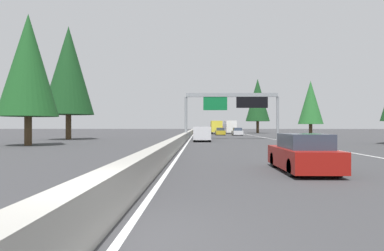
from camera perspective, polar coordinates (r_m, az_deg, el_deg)
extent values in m
plane|color=#38383A|center=(65.38, -0.11, -1.66)|extent=(320.00, 320.00, 0.00)
cube|color=#9E9B93|center=(85.37, -0.01, -1.00)|extent=(180.00, 0.56, 0.90)
cube|color=silver|center=(76.03, 8.78, -1.44)|extent=(160.00, 0.16, 0.01)
cube|color=silver|center=(75.37, 0.25, -1.45)|extent=(160.00, 0.16, 0.01)
cylinder|color=gray|center=(46.44, -1.01, 1.24)|extent=(0.36, 0.36, 5.71)
cylinder|color=gray|center=(47.59, 13.99, 1.21)|extent=(0.36, 0.36, 5.71)
cube|color=gray|center=(46.79, 6.58, 5.04)|extent=(0.50, 12.32, 0.50)
cube|color=#0C602D|center=(46.40, 3.87, 3.72)|extent=(0.12, 3.20, 1.90)
cube|color=black|center=(46.89, 9.91, 3.80)|extent=(0.16, 4.20, 1.50)
cube|color=maroon|center=(14.02, 17.83, -5.14)|extent=(4.40, 1.80, 0.76)
cube|color=#2D3847|center=(13.77, 18.09, -2.48)|extent=(2.46, 1.51, 0.56)
cylinder|color=black|center=(15.20, 13.43, -5.54)|extent=(0.64, 0.22, 0.64)
cylinder|color=black|center=(15.61, 19.13, -5.39)|extent=(0.64, 0.22, 0.64)
cylinder|color=black|center=(12.48, 16.19, -6.73)|extent=(0.64, 0.22, 0.64)
cylinder|color=black|center=(12.97, 22.99, -6.47)|extent=(0.64, 0.22, 0.64)
cube|color=silver|center=(39.85, 1.66, -1.25)|extent=(5.00, 1.95, 1.44)
cube|color=#2D3847|center=(37.55, 1.69, -0.93)|extent=(0.08, 1.48, 0.56)
cylinder|color=black|center=(41.57, 0.46, -2.06)|extent=(0.70, 0.24, 0.70)
cylinder|color=black|center=(41.58, 2.82, -2.06)|extent=(0.70, 0.24, 0.70)
cylinder|color=black|center=(38.17, 0.40, -2.23)|extent=(0.70, 0.24, 0.70)
cylinder|color=black|center=(38.19, 2.96, -2.23)|extent=(0.70, 0.24, 0.70)
cube|color=silver|center=(66.55, 7.50, -1.17)|extent=(4.40, 1.80, 0.76)
cube|color=#2D3847|center=(66.32, 7.52, -0.61)|extent=(2.46, 1.51, 0.56)
cylinder|color=black|center=(67.87, 6.71, -1.33)|extent=(0.64, 0.22, 0.64)
cylinder|color=black|center=(68.04, 8.03, -1.33)|extent=(0.64, 0.22, 0.64)
cylinder|color=black|center=(65.07, 6.95, -1.38)|extent=(0.64, 0.22, 0.64)
cylinder|color=black|center=(65.24, 8.33, -1.38)|extent=(0.64, 0.22, 0.64)
cube|color=white|center=(88.23, 6.23, -0.19)|extent=(11.50, 2.50, 2.90)
cube|color=#2D3847|center=(88.23, 6.23, 0.05)|extent=(11.04, 2.55, 0.84)
cylinder|color=black|center=(92.16, 5.33, -0.90)|extent=(1.00, 0.30, 1.00)
cylinder|color=black|center=(92.35, 6.69, -0.90)|extent=(1.00, 0.30, 1.00)
cylinder|color=black|center=(84.14, 5.72, -0.97)|extent=(1.00, 0.30, 1.00)
cylinder|color=black|center=(84.34, 7.21, -0.97)|extent=(1.00, 0.30, 1.00)
cube|color=maroon|center=(110.33, 5.02, -0.71)|extent=(5.60, 2.00, 0.70)
cube|color=maroon|center=(111.33, 4.98, -0.30)|extent=(2.24, 1.84, 0.90)
cube|color=#2D3847|center=(111.33, 4.98, -0.25)|extent=(2.02, 1.92, 0.41)
cylinder|color=black|center=(112.12, 4.51, -0.81)|extent=(0.80, 0.28, 0.80)
cylinder|color=black|center=(112.24, 5.39, -0.81)|extent=(0.80, 0.28, 0.80)
cylinder|color=black|center=(108.44, 4.63, -0.83)|extent=(0.80, 0.28, 0.80)
cylinder|color=black|center=(108.55, 5.53, -0.83)|extent=(0.80, 0.28, 0.80)
cube|color=#AD931E|center=(67.98, 4.69, -1.15)|extent=(4.40, 1.80, 0.76)
cube|color=#2D3847|center=(67.75, 4.70, -0.60)|extent=(2.46, 1.51, 0.56)
cylinder|color=black|center=(69.34, 3.97, -1.31)|extent=(0.64, 0.22, 0.64)
cylinder|color=black|center=(69.44, 5.27, -1.30)|extent=(0.64, 0.22, 0.64)
cylinder|color=black|center=(66.53, 4.08, -1.36)|extent=(0.64, 0.22, 0.64)
cylinder|color=black|center=(66.63, 5.44, -1.35)|extent=(0.64, 0.22, 0.64)
cube|color=gold|center=(78.07, 4.05, -0.16)|extent=(6.12, 2.40, 2.50)
cube|color=maroon|center=(82.32, 3.90, -0.37)|extent=(2.38, 2.30, 1.90)
cylinder|color=black|center=(82.11, 3.17, -1.03)|extent=(0.90, 0.28, 0.90)
cylinder|color=black|center=(82.21, 4.65, -1.03)|extent=(0.90, 0.28, 0.90)
cylinder|color=black|center=(76.34, 3.32, -1.10)|extent=(0.90, 0.28, 0.90)
cylinder|color=black|center=(76.44, 4.91, -1.10)|extent=(0.90, 0.28, 0.90)
cube|color=#1E4793|center=(54.31, 1.53, -1.41)|extent=(4.40, 1.80, 0.76)
cube|color=#2D3847|center=(54.08, 1.53, -0.72)|extent=(2.46, 1.51, 0.56)
cylinder|color=black|center=(55.73, 0.70, -1.60)|extent=(0.64, 0.22, 0.64)
cylinder|color=black|center=(55.74, 2.33, -1.60)|extent=(0.64, 0.22, 0.64)
cylinder|color=black|center=(52.91, 0.68, -1.67)|extent=(0.64, 0.22, 0.64)
cylinder|color=black|center=(52.92, 2.39, -1.67)|extent=(0.64, 0.22, 0.64)
cylinder|color=#4C3823|center=(63.63, 19.03, -0.73)|extent=(0.59, 0.59, 2.14)
cone|color=#236028|center=(63.77, 19.03, 3.65)|extent=(4.28, 4.28, 7.59)
cylinder|color=#4C3823|center=(88.94, 10.81, -0.27)|extent=(0.69, 0.69, 3.03)
cone|color=#143D19|center=(89.18, 10.81, 4.16)|extent=(6.06, 6.06, 10.75)
cylinder|color=#4C3823|center=(34.81, -25.49, -0.81)|extent=(0.65, 0.65, 2.65)
cone|color=#194C1E|center=(35.25, -25.48, 9.03)|extent=(5.31, 5.31, 9.41)
cylinder|color=#4C3823|center=(48.45, -19.76, -0.23)|extent=(0.72, 0.72, 3.31)
cone|color=#143D19|center=(49.01, -19.76, 8.58)|extent=(6.61, 6.61, 11.72)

